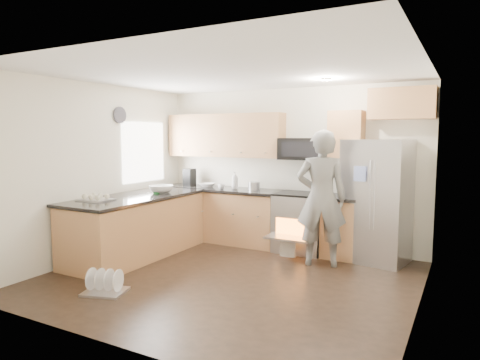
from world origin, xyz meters
The scene contains 8 objects.
ground centered at (0.00, 0.00, 0.00)m, with size 4.50×4.50×0.00m, color black.
room_shell centered at (-0.04, 0.02, 1.67)m, with size 4.54×4.04×2.62m.
back_cabinet_run centered at (-0.58, 1.75, 0.96)m, with size 4.45×0.64×2.50m.
peninsula centered at (-1.75, 0.25, 0.47)m, with size 0.96×2.36×1.04m.
stove_range centered at (0.35, 1.69, 0.68)m, with size 0.76×0.97×1.79m.
refrigerator centered at (1.50, 1.70, 0.89)m, with size 0.97×0.82×1.77m.
person centered at (0.85, 1.13, 0.96)m, with size 0.70×0.46×1.91m, color gray.
dish_rack centered at (-1.02, -1.12, 0.08)m, with size 0.56×0.50×0.29m.
Camera 1 is at (2.66, -4.62, 1.84)m, focal length 32.00 mm.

